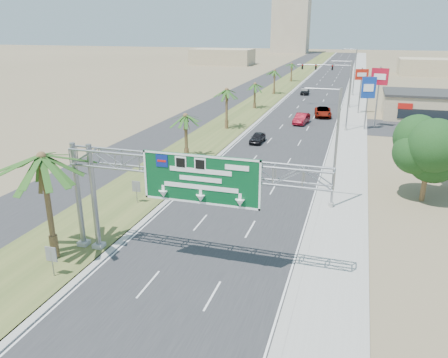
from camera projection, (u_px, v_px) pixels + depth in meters
road at (326, 83)px, 118.20m from camera, size 12.00×300.00×0.02m
sidewalk_right at (359, 84)px, 115.83m from camera, size 4.00×300.00×0.10m
median_grass at (289, 81)px, 120.95m from camera, size 7.00×300.00×0.12m
opposing_road at (264, 81)px, 122.91m from camera, size 8.00×300.00×0.02m
sign_gantry at (179, 174)px, 26.20m from camera, size 16.75×1.24×7.50m
palm_near at (42, 157)px, 26.43m from camera, size 5.70×5.70×8.35m
palm_row_b at (186, 117)px, 48.84m from camera, size 3.99×3.99×5.95m
palm_row_c at (227, 91)px, 63.02m from camera, size 3.99×3.99×6.75m
palm_row_d at (255, 85)px, 79.68m from camera, size 3.99×3.99×5.45m
palm_row_e at (275, 71)px, 96.60m from camera, size 3.99×3.99×6.15m
palm_row_f at (292, 64)px, 119.28m from camera, size 3.99×3.99×5.75m
streetlight_near at (333, 154)px, 35.23m from camera, size 3.27×0.44×10.00m
streetlight_mid at (347, 99)px, 62.30m from camera, size 3.27×0.44×10.00m
streetlight_far at (354, 74)px, 94.78m from camera, size 3.27×0.44×10.00m
signal_mast at (340, 81)px, 80.86m from camera, size 10.28×0.71×8.00m
store_building at (441, 106)px, 71.75m from camera, size 18.00×10.00×4.00m
oak_near at (430, 151)px, 36.76m from camera, size 4.50×4.50×6.80m
median_signback_a at (51, 256)px, 26.05m from camera, size 0.75×0.08×2.08m
median_signback_b at (136, 188)px, 37.07m from camera, size 0.75×0.08×2.08m
tower_distant at (291, 21)px, 247.61m from camera, size 20.00×16.00×35.00m
building_distant_left at (222, 57)px, 174.80m from camera, size 24.00×14.00×6.00m
building_distant_right at (432, 67)px, 136.13m from camera, size 20.00×12.00×5.00m
car_left_lane at (258, 138)px, 57.06m from camera, size 1.67×3.93×1.33m
car_mid_lane at (301, 119)px, 68.14m from camera, size 2.24×5.10×1.63m
car_right_lane at (323, 112)px, 73.53m from camera, size 3.32×6.07×1.61m
car_far at (305, 92)px, 97.76m from camera, size 2.09×4.65×1.32m
pole_sign_red_near at (379, 80)px, 63.44m from camera, size 2.41×0.79×8.97m
pole_sign_blue at (368, 90)px, 62.50m from camera, size 2.01×0.80×7.87m
pole_sign_red_far at (362, 78)px, 74.38m from camera, size 2.19×0.94×7.82m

